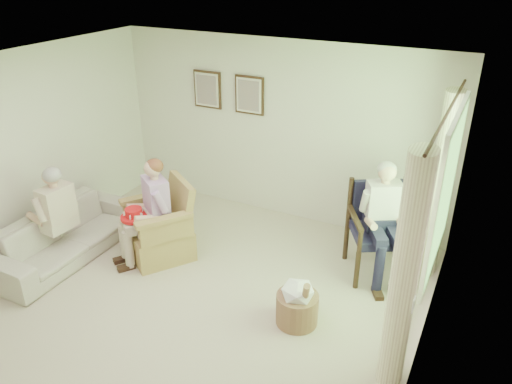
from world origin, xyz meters
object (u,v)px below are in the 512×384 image
wood_armchair (383,225)px  hatbox (297,303)px  red_hat (134,215)px  person_wicker (151,205)px  person_sofa (53,211)px  sofa (65,235)px  person_dark (382,214)px  wicker_armchair (161,232)px

wood_armchair → hatbox: (-0.53, -1.42, -0.36)m
red_hat → hatbox: 2.32m
person_wicker → red_hat: size_ratio=3.97×
wood_armchair → person_sofa: 4.09m
person_wicker → red_hat: 0.24m
wood_armchair → sofa: 4.06m
sofa → person_sofa: person_sofa is taller
person_dark → red_hat: size_ratio=4.29×
wood_armchair → person_dark: 0.31m
wicker_armchair → hatbox: 2.18m
hatbox → wood_armchair: bearing=69.6°
wood_armchair → hatbox: size_ratio=1.68×
wood_armchair → person_wicker: person_wicker is taller
person_sofa → red_hat: 1.02m
person_dark → hatbox: size_ratio=2.17×
wood_armchair → person_sofa: bearing=174.8°
sofa → wood_armchair: bearing=-67.3°
person_sofa → red_hat: person_sofa is taller
wood_armchair → person_sofa: (-3.73, -1.67, 0.10)m
wicker_armchair → hatbox: (2.13, -0.46, -0.06)m
person_wicker → red_hat: bearing=-98.0°
wood_armchair → hatbox: 1.56m
person_wicker → person_dark: size_ratio=0.92×
person_wicker → person_sofa: (-1.08, -0.58, -0.06)m
person_wicker → person_dark: 2.81m
wood_armchair → hatbox: wood_armchair is taller
wicker_armchair → wood_armchair: wood_armchair is taller
wicker_armchair → person_dark: size_ratio=0.70×
person_sofa → hatbox: person_sofa is taller
person_wicker → hatbox: 2.21m
wood_armchair → red_hat: wood_armchair is taller
sofa → hatbox: bearing=-87.5°
wicker_armchair → sofa: bearing=-116.1°
red_hat → person_sofa: bearing=-155.9°
sofa → red_hat: red_hat is taller
wood_armchair → person_wicker: bearing=173.1°
red_hat → wood_armchair: bearing=24.2°
person_wicker → red_hat: person_wicker is taller
sofa → person_wicker: bearing=-66.6°
person_dark → person_wicker: bearing=169.6°
person_wicker → person_dark: (2.65, 0.91, 0.09)m
wood_armchair → person_dark: (0.00, -0.18, 0.25)m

